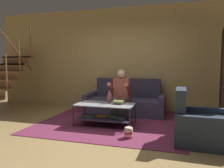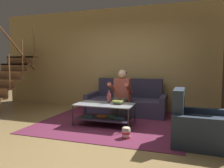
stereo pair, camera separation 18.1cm
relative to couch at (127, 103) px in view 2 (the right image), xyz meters
The scene contains 11 objects.
ground 1.88m from the couch, 92.88° to the right, with size 16.80×16.80×0.00m, color #A08352.
back_partition 1.31m from the couch, 98.83° to the left, with size 8.40×0.12×2.90m, color tan.
staircase_run 3.46m from the couch, 167.16° to the right, with size 0.97×1.78×2.45m.
couch is the anchor object (origin of this frame).
person_seated_center 0.65m from the couch, 90.00° to the right, with size 0.50×0.58×1.16m.
coffee_table 1.28m from the couch, 96.90° to the right, with size 1.22×0.63×0.46m.
area_rug 0.82m from the couch, 95.77° to the right, with size 3.11×3.21×0.01m.
vase 1.21m from the couch, 94.50° to the right, with size 0.09×0.09×0.27m.
book_stack 1.24m from the couch, 84.08° to the right, with size 0.21×0.18×0.07m.
armchair 2.47m from the couch, 47.35° to the right, with size 0.91×0.89×0.89m.
popcorn_tub 2.00m from the couch, 75.69° to the right, with size 0.15×0.15×0.21m.
Camera 2 is at (1.53, -3.67, 1.30)m, focal length 35.00 mm.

